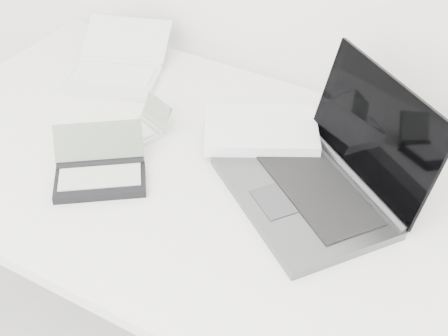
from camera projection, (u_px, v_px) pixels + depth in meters
The scene contains 5 objects.
desk at pixel (246, 200), 1.32m from camera, with size 1.60×0.80×0.73m.
laptop_large at pixel (304, 162), 1.29m from camera, with size 0.56×0.47×0.24m.
netbook_open_white at pixel (117, 68), 1.61m from camera, with size 0.31×0.35×0.08m.
pda_silver at pixel (145, 127), 1.42m from camera, with size 0.12×0.13×0.07m.
palmtop_charcoal at pixel (100, 171), 1.29m from camera, with size 0.24×0.23×0.09m.
Camera 1 is at (0.45, 0.69, 1.58)m, focal length 50.00 mm.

